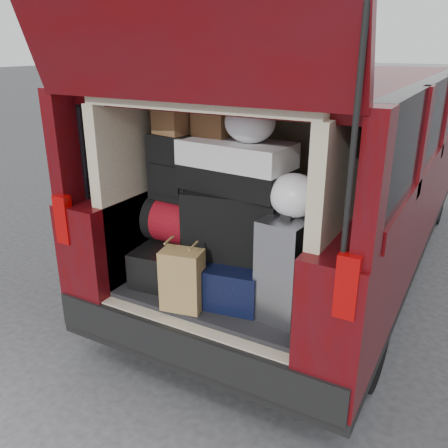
{
  "coord_description": "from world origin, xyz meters",
  "views": [
    {
      "loc": [
        1.29,
        -2.19,
        2.0
      ],
      "look_at": [
        -0.05,
        0.2,
        0.96
      ],
      "focal_mm": 38.0,
      "sensor_mm": 36.0,
      "label": 1
    }
  ],
  "objects": [
    {
      "name": "ground",
      "position": [
        0.0,
        0.0,
        0.0
      ],
      "size": [
        80.0,
        80.0,
        0.0
      ],
      "primitive_type": "plane",
      "color": "#323235",
      "rests_on": "ground"
    },
    {
      "name": "minivan",
      "position": [
        0.0,
        1.86,
        0.91
      ],
      "size": [
        1.9,
        5.35,
        2.77
      ],
      "color": "black",
      "rests_on": "ground"
    },
    {
      "name": "load_floor",
      "position": [
        0.0,
        0.28,
        0.28
      ],
      "size": [
        1.24,
        1.05,
        0.55
      ],
      "primitive_type": "cube",
      "color": "black",
      "rests_on": "ground"
    },
    {
      "name": "black_hardshell",
      "position": [
        -0.37,
        0.15,
        0.67
      ],
      "size": [
        0.49,
        0.63,
        0.23
      ],
      "primitive_type": "cube",
      "rotation": [
        0.0,
        0.0,
        0.11
      ],
      "color": "black",
      "rests_on": "load_floor"
    },
    {
      "name": "navy_hardshell",
      "position": [
        0.03,
        0.14,
        0.67
      ],
      "size": [
        0.55,
        0.64,
        0.25
      ],
      "primitive_type": "cube",
      "rotation": [
        0.0,
        0.0,
        0.16
      ],
      "color": "black",
      "rests_on": "load_floor"
    },
    {
      "name": "silver_roller",
      "position": [
        0.43,
        0.09,
        0.84
      ],
      "size": [
        0.29,
        0.42,
        0.59
      ],
      "primitive_type": "cube",
      "rotation": [
        0.0,
        0.0,
        -0.11
      ],
      "color": "silver",
      "rests_on": "load_floor"
    },
    {
      "name": "kraft_bag",
      "position": [
        -0.12,
        -0.18,
        0.73
      ],
      "size": [
        0.26,
        0.19,
        0.37
      ],
      "primitive_type": "cube",
      "rotation": [
        0.0,
        0.0,
        0.19
      ],
      "color": "#9F7D47",
      "rests_on": "load_floor"
    },
    {
      "name": "red_duffel",
      "position": [
        -0.35,
        0.17,
        0.93
      ],
      "size": [
        0.46,
        0.3,
        0.3
      ],
      "primitive_type": "cube",
      "rotation": [
        0.0,
        0.0,
        0.02
      ],
      "color": "maroon",
      "rests_on": "black_hardshell"
    },
    {
      "name": "black_soft_case",
      "position": [
        0.03,
        0.16,
        1.0
      ],
      "size": [
        0.61,
        0.43,
        0.4
      ],
      "primitive_type": "cube",
      "rotation": [
        0.0,
        0.0,
        0.18
      ],
      "color": "black",
      "rests_on": "navy_hardshell"
    },
    {
      "name": "backpack",
      "position": [
        -0.41,
        0.18,
        1.29
      ],
      "size": [
        0.3,
        0.19,
        0.41
      ],
      "primitive_type": "cube",
      "rotation": [
        0.0,
        0.0,
        -0.06
      ],
      "color": "black",
      "rests_on": "red_duffel"
    },
    {
      "name": "twotone_duffel",
      "position": [
        0.04,
        0.19,
        1.35
      ],
      "size": [
        0.67,
        0.39,
        0.29
      ],
      "primitive_type": "cube",
      "rotation": [
        0.0,
        0.0,
        -0.09
      ],
      "color": "silver",
      "rests_on": "black_soft_case"
    },
    {
      "name": "grocery_sack_lower",
      "position": [
        -0.41,
        0.2,
        1.59
      ],
      "size": [
        0.24,
        0.21,
        0.19
      ],
      "primitive_type": "cube",
      "rotation": [
        0.0,
        0.0,
        -0.21
      ],
      "color": "brown",
      "rests_on": "backpack"
    },
    {
      "name": "grocery_sack_upper",
      "position": [
        -0.16,
        0.28,
        1.6
      ],
      "size": [
        0.24,
        0.21,
        0.23
      ],
      "primitive_type": "cube",
      "rotation": [
        0.0,
        0.0,
        -0.1
      ],
      "color": "brown",
      "rests_on": "twotone_duffel"
    },
    {
      "name": "plastic_bag_center",
      "position": [
        0.13,
        0.17,
        1.6
      ],
      "size": [
        0.33,
        0.32,
        0.23
      ],
      "primitive_type": "ellipsoid",
      "rotation": [
        0.0,
        0.0,
        -0.2
      ],
      "color": "white",
      "rests_on": "twotone_duffel"
    },
    {
      "name": "plastic_bag_right",
      "position": [
        0.44,
        0.08,
        1.26
      ],
      "size": [
        0.3,
        0.28,
        0.24
      ],
      "primitive_type": "ellipsoid",
      "rotation": [
        0.0,
        0.0,
        -0.1
      ],
      "color": "white",
      "rests_on": "silver_roller"
    }
  ]
}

